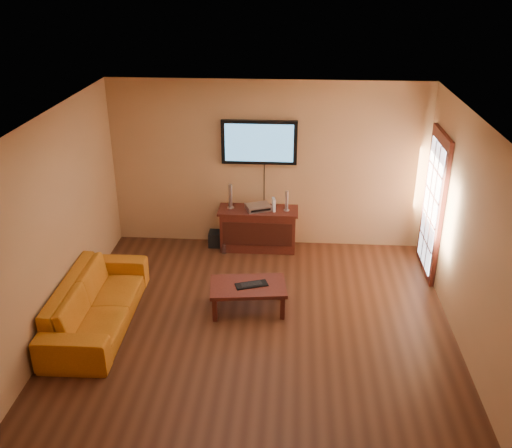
# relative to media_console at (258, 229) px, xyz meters

# --- Properties ---
(ground_plane) EXTENTS (5.00, 5.00, 0.00)m
(ground_plane) POSITION_rel_media_console_xyz_m (0.13, -2.25, -0.35)
(ground_plane) COLOR #391D10
(ground_plane) RESTS_ON ground
(room_walls) EXTENTS (5.00, 5.00, 5.00)m
(room_walls) POSITION_rel_media_console_xyz_m (0.13, -1.62, 1.34)
(room_walls) COLOR tan
(room_walls) RESTS_ON ground
(french_door) EXTENTS (0.07, 1.02, 2.22)m
(french_door) POSITION_rel_media_console_xyz_m (2.59, -0.55, 0.70)
(french_door) COLOR #3E140E
(french_door) RESTS_ON ground
(media_console) EXTENTS (1.27, 0.49, 0.69)m
(media_console) POSITION_rel_media_console_xyz_m (0.00, 0.00, 0.00)
(media_console) COLOR #3E140E
(media_console) RESTS_ON ground
(television) EXTENTS (1.18, 0.08, 0.70)m
(television) POSITION_rel_media_console_xyz_m (0.00, 0.20, 1.39)
(television) COLOR black
(television) RESTS_ON ground
(coffee_table) EXTENTS (1.07, 0.72, 0.38)m
(coffee_table) POSITION_rel_media_console_xyz_m (-0.01, -1.84, -0.01)
(coffee_table) COLOR #3E140E
(coffee_table) RESTS_ON ground
(sofa) EXTENTS (0.67, 2.18, 0.85)m
(sofa) POSITION_rel_media_console_xyz_m (-1.92, -2.30, 0.08)
(sofa) COLOR #B76614
(sofa) RESTS_ON ground
(speaker_left) EXTENTS (0.11, 0.11, 0.40)m
(speaker_left) POSITION_rel_media_console_xyz_m (-0.45, 0.03, 0.53)
(speaker_left) COLOR silver
(speaker_left) RESTS_ON media_console
(speaker_right) EXTENTS (0.09, 0.09, 0.33)m
(speaker_right) POSITION_rel_media_console_xyz_m (0.45, -0.01, 0.49)
(speaker_right) COLOR silver
(speaker_right) RESTS_ON media_console
(av_receiver) EXTENTS (0.45, 0.39, 0.09)m
(av_receiver) POSITION_rel_media_console_xyz_m (-0.00, -0.01, 0.38)
(av_receiver) COLOR silver
(av_receiver) RESTS_ON media_console
(game_console) EXTENTS (0.07, 0.16, 0.21)m
(game_console) POSITION_rel_media_console_xyz_m (0.25, -0.02, 0.44)
(game_console) COLOR white
(game_console) RESTS_ON media_console
(subwoofer) EXTENTS (0.25, 0.25, 0.25)m
(subwoofer) POSITION_rel_media_console_xyz_m (-0.69, 0.05, -0.22)
(subwoofer) COLOR black
(subwoofer) RESTS_ON ground
(bottle) EXTENTS (0.06, 0.06, 0.18)m
(bottle) POSITION_rel_media_console_xyz_m (-0.53, -0.23, -0.26)
(bottle) COLOR white
(bottle) RESTS_ON ground
(keyboard) EXTENTS (0.46, 0.29, 0.03)m
(keyboard) POSITION_rel_media_console_xyz_m (0.03, -1.85, 0.05)
(keyboard) COLOR black
(keyboard) RESTS_ON coffee_table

